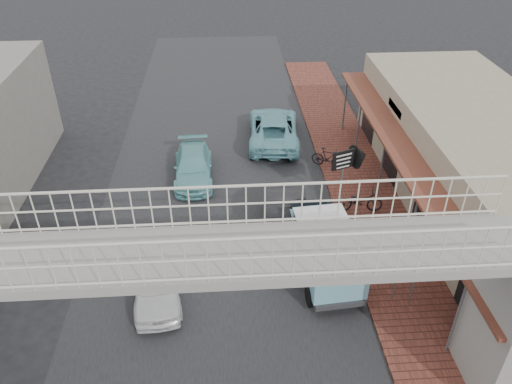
{
  "coord_description": "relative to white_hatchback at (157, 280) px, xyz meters",
  "views": [
    {
      "loc": [
        0.47,
        -12.53,
        12.49
      ],
      "look_at": [
        1.54,
        3.47,
        1.8
      ],
      "focal_mm": 35.0,
      "sensor_mm": 36.0,
      "label": 1
    }
  ],
  "objects": [
    {
      "name": "angkot_curb",
      "position": [
        5.03,
        10.99,
        0.1
      ],
      "size": [
        2.92,
        5.61,
        1.51
      ],
      "primitive_type": "imported",
      "rotation": [
        0.0,
        0.0,
        3.06
      ],
      "color": "#6CB0BC",
      "rests_on": "ground"
    },
    {
      "name": "arrow_sign",
      "position": [
        7.91,
        4.9,
        1.7
      ],
      "size": [
        1.69,
        1.14,
        2.79
      ],
      "rotation": [
        0.0,
        0.0,
        0.35
      ],
      "color": "#59595B",
      "rests_on": "sidewalk"
    },
    {
      "name": "motorcycle_far",
      "position": [
        7.36,
        7.94,
        -0.06
      ],
      "size": [
        1.65,
        1.22,
        0.98
      ],
      "primitive_type": "imported",
      "rotation": [
        0.0,
        0.0,
        1.05
      ],
      "color": "black",
      "rests_on": "sidewalk"
    },
    {
      "name": "motorcycle_near",
      "position": [
        8.01,
        4.26,
        -0.05
      ],
      "size": [
        1.98,
        0.83,
        1.01
      ],
      "primitive_type": "imported",
      "rotation": [
        0.0,
        0.0,
        1.49
      ],
      "color": "black",
      "rests_on": "sidewalk"
    },
    {
      "name": "road_strip",
      "position": [
        2.06,
        -0.05,
        -0.65
      ],
      "size": [
        10.0,
        60.0,
        0.01
      ],
      "primitive_type": "cube",
      "color": "black",
      "rests_on": "ground"
    },
    {
      "name": "ground",
      "position": [
        2.06,
        -0.05,
        -0.66
      ],
      "size": [
        120.0,
        120.0,
        0.0
      ],
      "primitive_type": "plane",
      "color": "black",
      "rests_on": "ground"
    },
    {
      "name": "footbridge",
      "position": [
        2.06,
        -4.05,
        2.52
      ],
      "size": [
        16.4,
        2.4,
        6.34
      ],
      "color": "gray",
      "rests_on": "ground"
    },
    {
      "name": "street_clock",
      "position": [
        8.33,
        -0.66,
        2.08
      ],
      "size": [
        0.82,
        0.79,
        3.17
      ],
      "rotation": [
        0.0,
        0.0,
        -0.38
      ],
      "color": "#59595B",
      "rests_on": "sidewalk"
    },
    {
      "name": "shophouse_row",
      "position": [
        13.03,
        3.95,
        1.35
      ],
      "size": [
        7.2,
        18.0,
        4.0
      ],
      "color": "gray",
      "rests_on": "ground"
    },
    {
      "name": "angkot_far",
      "position": [
        0.95,
        7.55,
        -0.04
      ],
      "size": [
        1.86,
        4.29,
        1.23
      ],
      "primitive_type": "imported",
      "rotation": [
        0.0,
        0.0,
        0.03
      ],
      "color": "#69B2B6",
      "rests_on": "ground"
    },
    {
      "name": "sidewalk",
      "position": [
        8.56,
        2.95,
        -0.61
      ],
      "size": [
        3.0,
        40.0,
        0.1
      ],
      "primitive_type": "cube",
      "color": "brown",
      "rests_on": "ground"
    },
    {
      "name": "white_hatchback",
      "position": [
        0.0,
        0.0,
        0.0
      ],
      "size": [
        1.95,
        3.99,
        1.31
      ],
      "primitive_type": "imported",
      "rotation": [
        0.0,
        0.0,
        0.11
      ],
      "color": "white",
      "rests_on": "ground"
    },
    {
      "name": "angkot_van",
      "position": [
        5.87,
        0.6,
        0.63
      ],
      "size": [
        2.22,
        4.29,
        2.03
      ],
      "rotation": [
        0.0,
        0.0,
        0.09
      ],
      "color": "black",
      "rests_on": "ground"
    },
    {
      "name": "dark_sedan",
      "position": [
        4.69,
        2.77,
        0.12
      ],
      "size": [
        2.06,
        4.84,
        1.55
      ],
      "primitive_type": "imported",
      "rotation": [
        0.0,
        0.0,
        -0.09
      ],
      "color": "black",
      "rests_on": "ground"
    }
  ]
}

